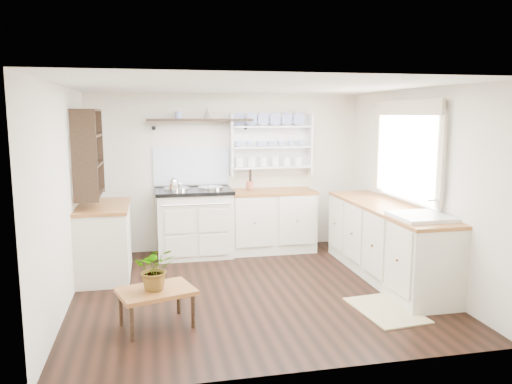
% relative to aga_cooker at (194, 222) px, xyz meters
% --- Properties ---
extents(floor, '(4.00, 3.80, 0.01)m').
position_rel_aga_cooker_xyz_m(floor, '(0.53, -1.57, -0.49)').
color(floor, black).
rests_on(floor, ground).
extents(wall_back, '(4.00, 0.02, 2.30)m').
position_rel_aga_cooker_xyz_m(wall_back, '(0.53, 0.33, 0.66)').
color(wall_back, beige).
rests_on(wall_back, ground).
extents(wall_right, '(0.02, 3.80, 2.30)m').
position_rel_aga_cooker_xyz_m(wall_right, '(2.53, -1.57, 0.66)').
color(wall_right, beige).
rests_on(wall_right, ground).
extents(wall_left, '(0.02, 3.80, 2.30)m').
position_rel_aga_cooker_xyz_m(wall_left, '(-1.47, -1.57, 0.66)').
color(wall_left, beige).
rests_on(wall_left, ground).
extents(ceiling, '(4.00, 3.80, 0.01)m').
position_rel_aga_cooker_xyz_m(ceiling, '(0.53, -1.57, 1.81)').
color(ceiling, white).
rests_on(ceiling, wall_back).
extents(window, '(0.08, 1.55, 1.22)m').
position_rel_aga_cooker_xyz_m(window, '(2.47, -1.42, 1.08)').
color(window, white).
rests_on(window, wall_right).
extents(aga_cooker, '(1.07, 0.74, 0.99)m').
position_rel_aga_cooker_xyz_m(aga_cooker, '(0.00, 0.00, 0.00)').
color(aga_cooker, beige).
rests_on(aga_cooker, floor).
extents(back_cabinets, '(1.27, 0.63, 0.90)m').
position_rel_aga_cooker_xyz_m(back_cabinets, '(1.13, 0.03, -0.03)').
color(back_cabinets, silver).
rests_on(back_cabinets, floor).
extents(right_cabinets, '(0.62, 2.43, 0.90)m').
position_rel_aga_cooker_xyz_m(right_cabinets, '(2.23, -1.47, -0.03)').
color(right_cabinets, silver).
rests_on(right_cabinets, floor).
extents(belfast_sink, '(0.55, 0.60, 0.45)m').
position_rel_aga_cooker_xyz_m(belfast_sink, '(2.23, -2.22, 0.31)').
color(belfast_sink, white).
rests_on(belfast_sink, right_cabinets).
extents(left_cabinets, '(0.62, 1.13, 0.90)m').
position_rel_aga_cooker_xyz_m(left_cabinets, '(-1.17, -0.67, -0.03)').
color(left_cabinets, silver).
rests_on(left_cabinets, floor).
extents(plate_rack, '(1.20, 0.22, 0.90)m').
position_rel_aga_cooker_xyz_m(plate_rack, '(1.18, 0.29, 1.07)').
color(plate_rack, white).
rests_on(plate_rack, wall_back).
extents(high_shelf, '(1.50, 0.29, 0.16)m').
position_rel_aga_cooker_xyz_m(high_shelf, '(0.13, 0.21, 1.42)').
color(high_shelf, black).
rests_on(high_shelf, wall_back).
extents(left_shelving, '(0.28, 0.80, 1.05)m').
position_rel_aga_cooker_xyz_m(left_shelving, '(-1.31, -0.67, 1.06)').
color(left_shelving, black).
rests_on(left_shelving, wall_left).
extents(kettle, '(0.17, 0.17, 0.20)m').
position_rel_aga_cooker_xyz_m(kettle, '(-0.28, -0.12, 0.55)').
color(kettle, silver).
rests_on(kettle, aga_cooker).
extents(utensil_crock, '(0.10, 0.10, 0.12)m').
position_rel_aga_cooker_xyz_m(utensil_crock, '(0.83, 0.11, 0.48)').
color(utensil_crock, '#A7523D').
rests_on(utensil_crock, back_cabinets).
extents(center_table, '(0.80, 0.67, 0.37)m').
position_rel_aga_cooker_xyz_m(center_table, '(-0.57, -2.37, -0.16)').
color(center_table, brown).
rests_on(center_table, floor).
extents(potted_plant, '(0.37, 0.32, 0.41)m').
position_rel_aga_cooker_xyz_m(potted_plant, '(-0.57, -2.37, 0.09)').
color(potted_plant, '#3F7233').
rests_on(potted_plant, center_table).
extents(floor_rug, '(0.64, 0.90, 0.02)m').
position_rel_aga_cooker_xyz_m(floor_rug, '(1.74, -2.47, -0.48)').
color(floor_rug, '#958756').
rests_on(floor_rug, floor).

